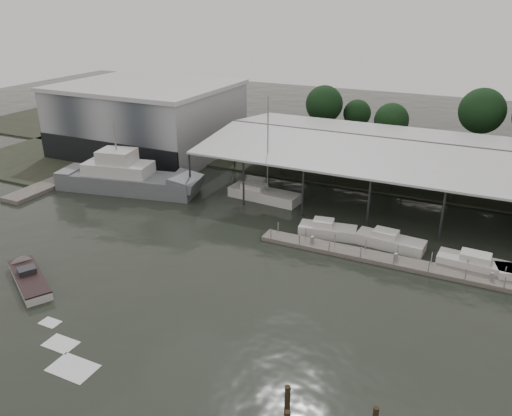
% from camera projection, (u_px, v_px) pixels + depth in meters
% --- Properties ---
extents(ground, '(200.00, 200.00, 0.00)m').
position_uv_depth(ground, '(207.00, 281.00, 42.75)').
color(ground, black).
rests_on(ground, ground).
extents(land_strip_far, '(140.00, 30.00, 0.30)m').
position_uv_depth(land_strip_far, '(345.00, 153.00, 77.62)').
color(land_strip_far, '#313729').
rests_on(land_strip_far, ground).
extents(land_strip_west, '(20.00, 40.00, 0.30)m').
position_uv_depth(land_strip_west, '(92.00, 142.00, 83.48)').
color(land_strip_west, '#313729').
rests_on(land_strip_west, ground).
extents(storage_warehouse, '(24.50, 20.50, 10.50)m').
position_uv_depth(storage_warehouse, '(148.00, 118.00, 76.65)').
color(storage_warehouse, '#9A9EA4').
rests_on(storage_warehouse, ground).
extents(covered_boat_shed, '(58.24, 24.00, 6.96)m').
position_uv_depth(covered_boat_shed, '(458.00, 152.00, 56.90)').
color(covered_boat_shed, silver).
rests_on(covered_boat_shed, ground).
extents(trawler_dock, '(3.00, 18.00, 0.50)m').
position_uv_depth(trawler_dock, '(66.00, 178.00, 66.16)').
color(trawler_dock, slate).
rests_on(trawler_dock, ground).
extents(floating_dock, '(28.00, 2.00, 1.40)m').
position_uv_depth(floating_dock, '(406.00, 264.00, 45.05)').
color(floating_dock, slate).
rests_on(floating_dock, ground).
extents(grey_trawler, '(18.82, 8.11, 8.84)m').
position_uv_depth(grey_trawler, '(128.00, 179.00, 62.11)').
color(grey_trawler, slate).
rests_on(grey_trawler, ground).
extents(white_sailboat, '(8.90, 3.29, 12.67)m').
position_uv_depth(white_sailboat, '(263.00, 194.00, 59.69)').
color(white_sailboat, silver).
rests_on(white_sailboat, ground).
extents(speedboat_underway, '(17.28, 10.73, 2.00)m').
position_uv_depth(speedboat_underway, '(28.00, 276.00, 42.70)').
color(speedboat_underway, silver).
rests_on(speedboat_underway, ground).
extents(moored_cruiser_0, '(5.99, 3.05, 1.70)m').
position_uv_depth(moored_cruiser_0, '(327.00, 230.00, 50.70)').
color(moored_cruiser_0, silver).
rests_on(moored_cruiser_0, ground).
extents(moored_cruiser_1, '(6.69, 2.75, 1.70)m').
position_uv_depth(moored_cruiser_1, '(389.00, 241.00, 48.37)').
color(moored_cruiser_1, silver).
rests_on(moored_cruiser_1, ground).
extents(moored_cruiser_2, '(7.36, 2.70, 1.70)m').
position_uv_depth(moored_cruiser_2, '(479.00, 265.00, 44.07)').
color(moored_cruiser_2, silver).
rests_on(moored_cruiser_2, ground).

